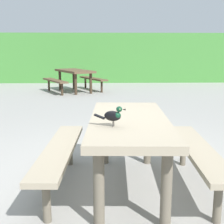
{
  "coord_description": "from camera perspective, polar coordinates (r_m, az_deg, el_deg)",
  "views": [
    {
      "loc": [
        -0.13,
        -3.19,
        1.4
      ],
      "look_at": [
        -0.04,
        -0.47,
        0.84
      ],
      "focal_mm": 48.46,
      "sensor_mm": 36.0,
      "label": 1
    }
  ],
  "objects": [
    {
      "name": "bird_grackle",
      "position": [
        2.63,
        0.32,
        -0.61
      ],
      "size": [
        0.28,
        0.13,
        0.18
      ],
      "color": "black",
      "rests_on": "picnic_table_foreground"
    },
    {
      "name": "hedge_wall",
      "position": [
        13.75,
        -1.2,
        10.18
      ],
      "size": [
        28.0,
        1.39,
        2.11
      ],
      "primitive_type": "cube",
      "color": "#428438",
      "rests_on": "ground"
    },
    {
      "name": "picnic_table_foreground",
      "position": [
        3.03,
        3.21,
        -4.54
      ],
      "size": [
        1.75,
        1.83,
        0.74
      ],
      "color": "gray",
      "rests_on": "ground"
    },
    {
      "name": "picnic_table_mid_left",
      "position": [
        10.39,
        -7.09,
        6.88
      ],
      "size": [
        2.29,
        2.3,
        0.74
      ],
      "color": "brown",
      "rests_on": "ground"
    },
    {
      "name": "ground_plane",
      "position": [
        3.49,
        0.51,
        -12.03
      ],
      "size": [
        60.0,
        60.0,
        0.0
      ],
      "primitive_type": "plane",
      "color": "gray"
    }
  ]
}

